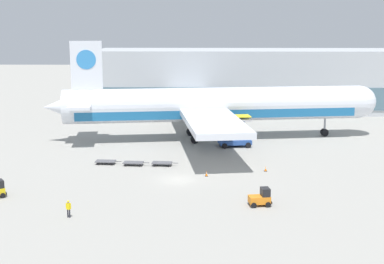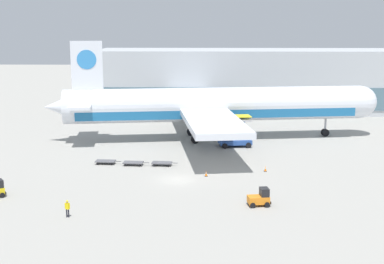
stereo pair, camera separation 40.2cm
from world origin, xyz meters
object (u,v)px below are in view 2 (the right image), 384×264
Objects in this scene: scissor_lift_loader at (235,135)px; ground_crew_near at (67,207)px; traffic_cone_far at (265,169)px; baggage_dolly_third at (162,163)px; baggage_dolly_second at (133,163)px; baggage_tug_mid at (260,198)px; airplane_main at (212,106)px; baggage_dolly_lead at (106,161)px; traffic_cone_near at (206,174)px.

ground_crew_near is (-19.12, -33.44, -0.85)m from scissor_lift_loader.
scissor_lift_loader is 7.50× the size of traffic_cone_far.
baggage_dolly_second is at bearing -176.71° from baggage_dolly_third.
baggage_tug_mid is 1.43× the size of ground_crew_near.
airplane_main is 22.17m from baggage_dolly_second.
baggage_dolly_third is (4.08, -0.05, 0.00)m from baggage_dolly_second.
baggage_tug_mid is at bearing -36.63° from baggage_dolly_lead.
baggage_tug_mid reaches higher than traffic_cone_far.
airplane_main is 15.45× the size of baggage_dolly_lead.
airplane_main reaches higher than baggage_tug_mid.
traffic_cone_far is (18.42, -2.72, -0.03)m from baggage_dolly_second.
baggage_dolly_second and baggage_dolly_third have the same top height.
scissor_lift_loader is at bearing 75.08° from traffic_cone_near.
baggage_tug_mid is at bearing -49.93° from baggage_dolly_third.
baggage_tug_mid is 14.27m from traffic_cone_far.
baggage_tug_mid is 23.40m from baggage_dolly_second.
airplane_main reaches higher than baggage_dolly_lead.
baggage_tug_mid is 20.74m from baggage_dolly_third.
baggage_dolly_second is (-16.26, 16.82, -0.49)m from baggage_tug_mid.
baggage_dolly_third is at bearing 169.47° from traffic_cone_far.
scissor_lift_loader is at bearing 102.40° from traffic_cone_far.
ground_crew_near is 2.49× the size of traffic_cone_far.
traffic_cone_far is (22.50, -3.39, -0.03)m from baggage_dolly_lead.
baggage_dolly_third is at bearing 139.99° from traffic_cone_near.
baggage_dolly_second is 11.62m from traffic_cone_near.
baggage_dolly_second is (-15.08, -12.47, -1.57)m from scissor_lift_loader.
scissor_lift_loader reaches higher than traffic_cone_near.
scissor_lift_loader is 7.44× the size of traffic_cone_near.
traffic_cone_far is (2.15, 14.10, -0.51)m from baggage_tug_mid.
traffic_cone_far is at bearing -4.35° from baggage_dolly_second.
baggage_dolly_second is at bearing -5.21° from baggage_dolly_lead.
airplane_main is 10.39× the size of scissor_lift_loader.
scissor_lift_loader is 16.74m from baggage_dolly_third.
baggage_dolly_second is 5.00× the size of traffic_cone_near.
traffic_cone_near is at bearing -18.46° from baggage_dolly_lead.
traffic_cone_far reaches higher than baggage_dolly_third.
scissor_lift_loader is 1.49× the size of baggage_dolly_second.
ground_crew_near is (-20.31, -4.15, 0.23)m from baggage_tug_mid.
traffic_cone_near is at bearing -112.95° from scissor_lift_loader.
airplane_main is 15.45× the size of baggage_dolly_third.
baggage_tug_mid reaches higher than baggage_dolly_lead.
traffic_cone_near is (10.34, -5.31, -0.02)m from baggage_dolly_second.
scissor_lift_loader is 2.11× the size of baggage_tug_mid.
scissor_lift_loader is 15.63m from traffic_cone_far.
airplane_main is at bearing 52.80° from baggage_dolly_lead.
baggage_dolly_third is (-12.19, 16.77, -0.49)m from baggage_tug_mid.
traffic_cone_near is (14.42, -5.98, -0.02)m from baggage_dolly_lead.
baggage_dolly_third is 8.18m from traffic_cone_near.
baggage_tug_mid is at bearing -41.91° from baggage_dolly_second.
traffic_cone_far is (7.07, -20.97, -5.48)m from airplane_main.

